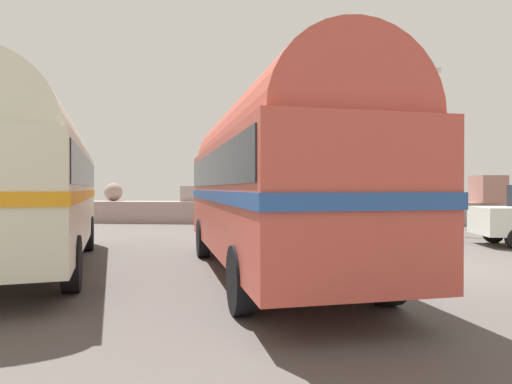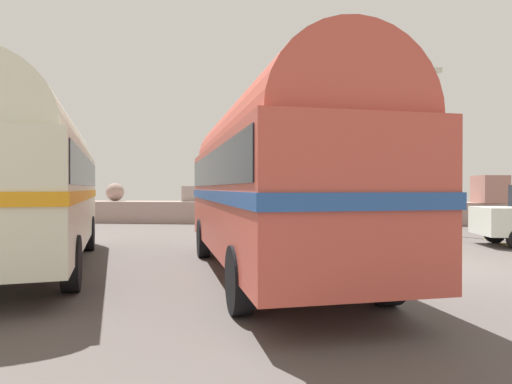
% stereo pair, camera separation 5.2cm
% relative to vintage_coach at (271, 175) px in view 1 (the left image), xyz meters
% --- Properties ---
extents(ground, '(32.00, 26.00, 0.02)m').
position_rel_vintage_coach_xyz_m(ground, '(3.51, 1.37, -2.04)').
color(ground, '#534C49').
extents(breakwater, '(31.36, 2.17, 2.49)m').
position_rel_vintage_coach_xyz_m(breakwater, '(3.52, 13.16, -1.34)').
color(breakwater, gray).
rests_on(breakwater, ground).
extents(vintage_coach, '(5.00, 8.90, 3.70)m').
position_rel_vintage_coach_xyz_m(vintage_coach, '(0.00, 0.00, 0.00)').
color(vintage_coach, black).
rests_on(vintage_coach, ground).
extents(second_coach, '(5.67, 8.81, 3.70)m').
position_rel_vintage_coach_xyz_m(second_coach, '(-5.30, 0.12, 0.00)').
color(second_coach, black).
rests_on(second_coach, ground).
extents(lamp_post, '(0.75, 0.77, 6.52)m').
position_rel_vintage_coach_xyz_m(lamp_post, '(5.46, 8.66, 1.62)').
color(lamp_post, '#5B5B60').
rests_on(lamp_post, ground).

